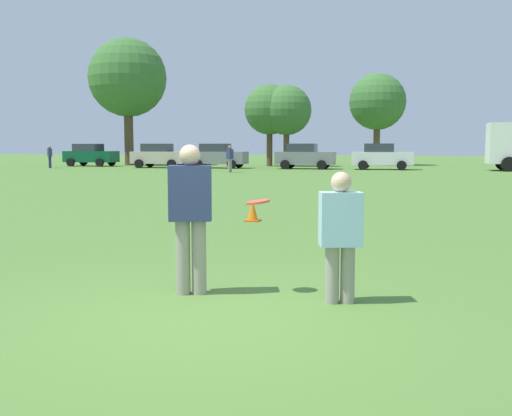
% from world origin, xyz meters
% --- Properties ---
extents(ground_plane, '(199.04, 199.04, 0.00)m').
position_xyz_m(ground_plane, '(0.00, 0.00, 0.00)').
color(ground_plane, '#517A33').
extents(player_thrower, '(0.54, 0.41, 1.69)m').
position_xyz_m(player_thrower, '(-0.45, 0.85, 0.95)').
color(player_thrower, gray).
rests_on(player_thrower, ground).
extents(player_defender, '(0.50, 0.38, 1.41)m').
position_xyz_m(player_defender, '(1.23, 0.91, 0.78)').
color(player_defender, gray).
rests_on(player_defender, ground).
extents(frisbee, '(0.27, 0.27, 0.07)m').
position_xyz_m(frisbee, '(0.27, 1.10, 1.05)').
color(frisbee, '#E54C33').
extents(traffic_cone, '(0.32, 0.32, 0.48)m').
position_xyz_m(traffic_cone, '(-1.60, 7.43, 0.23)').
color(traffic_cone, '#D8590C').
rests_on(traffic_cone, ground).
extents(parked_car_near_left, '(4.24, 2.29, 1.82)m').
position_xyz_m(parked_car_near_left, '(-24.27, 38.64, 0.92)').
color(parked_car_near_left, '#0C4C2D').
rests_on(parked_car_near_left, ground).
extents(parked_car_mid_left, '(4.24, 2.29, 1.82)m').
position_xyz_m(parked_car_mid_left, '(-17.25, 36.72, 0.92)').
color(parked_car_mid_left, '#B7AD99').
rests_on(parked_car_mid_left, ground).
extents(parked_car_center, '(4.24, 2.29, 1.82)m').
position_xyz_m(parked_car_center, '(-12.81, 37.34, 0.92)').
color(parked_car_center, slate).
rests_on(parked_car_center, ground).
extents(parked_car_mid_right, '(4.24, 2.29, 1.82)m').
position_xyz_m(parked_car_mid_right, '(-6.25, 37.52, 0.92)').
color(parked_car_mid_right, slate).
rests_on(parked_car_mid_right, ground).
extents(parked_car_near_right, '(4.24, 2.29, 1.82)m').
position_xyz_m(parked_car_near_right, '(-0.79, 37.77, 0.92)').
color(parked_car_near_right, silver).
rests_on(parked_car_near_right, ground).
extents(bystander_sideline_watcher, '(0.52, 0.51, 1.70)m').
position_xyz_m(bystander_sideline_watcher, '(-24.97, 34.05, 0.96)').
color(bystander_sideline_watcher, '#1E234C').
rests_on(bystander_sideline_watcher, ground).
extents(bystander_far_jogger, '(0.36, 0.51, 1.68)m').
position_xyz_m(bystander_far_jogger, '(-9.69, 30.66, 0.95)').
color(bystander_far_jogger, gray).
rests_on(bystander_far_jogger, ground).
extents(tree_west_oak, '(6.57, 6.57, 10.67)m').
position_xyz_m(tree_west_oak, '(-22.24, 41.46, 7.34)').
color(tree_west_oak, brown).
rests_on(tree_west_oak, ground).
extents(tree_west_maple, '(4.08, 4.08, 6.63)m').
position_xyz_m(tree_west_maple, '(-10.14, 42.51, 4.56)').
color(tree_west_maple, brown).
rests_on(tree_west_maple, ground).
extents(tree_center_elm, '(4.01, 4.01, 6.51)m').
position_xyz_m(tree_center_elm, '(-8.69, 42.32, 4.48)').
color(tree_center_elm, brown).
rests_on(tree_center_elm, ground).
extents(tree_east_birch, '(4.78, 4.78, 7.77)m').
position_xyz_m(tree_east_birch, '(-1.89, 47.11, 5.34)').
color(tree_east_birch, brown).
rests_on(tree_east_birch, ground).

